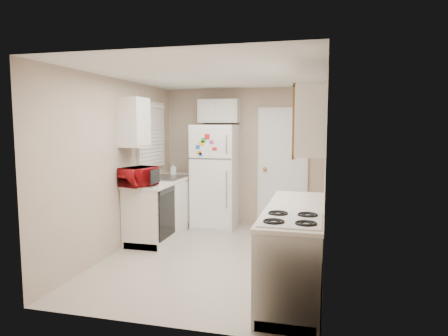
# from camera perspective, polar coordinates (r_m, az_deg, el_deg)

# --- Properties ---
(floor) EXTENTS (3.80, 3.80, 0.00)m
(floor) POSITION_cam_1_polar(r_m,az_deg,el_deg) (5.49, -1.30, -12.58)
(floor) COLOR beige
(floor) RESTS_ON ground
(ceiling) EXTENTS (3.80, 3.80, 0.00)m
(ceiling) POSITION_cam_1_polar(r_m,az_deg,el_deg) (5.24, -1.37, 13.13)
(ceiling) COLOR white
(ceiling) RESTS_ON floor
(wall_left) EXTENTS (3.80, 3.80, 0.00)m
(wall_left) POSITION_cam_1_polar(r_m,az_deg,el_deg) (5.76, -14.88, 0.34)
(wall_left) COLOR tan
(wall_left) RESTS_ON floor
(wall_right) EXTENTS (3.80, 3.80, 0.00)m
(wall_right) POSITION_cam_1_polar(r_m,az_deg,el_deg) (5.04, 14.19, -0.46)
(wall_right) COLOR tan
(wall_right) RESTS_ON floor
(wall_back) EXTENTS (2.80, 2.80, 0.00)m
(wall_back) POSITION_cam_1_polar(r_m,az_deg,el_deg) (7.07, 2.76, 1.61)
(wall_back) COLOR tan
(wall_back) RESTS_ON floor
(wall_front) EXTENTS (2.80, 2.80, 0.00)m
(wall_front) POSITION_cam_1_polar(r_m,az_deg,el_deg) (3.45, -9.74, -3.41)
(wall_front) COLOR tan
(wall_front) RESTS_ON floor
(left_counter) EXTENTS (0.60, 1.80, 0.90)m
(left_counter) POSITION_cam_1_polar(r_m,az_deg,el_deg) (6.55, -8.56, -5.47)
(left_counter) COLOR silver
(left_counter) RESTS_ON floor
(dishwasher) EXTENTS (0.03, 0.58, 0.72)m
(dishwasher) POSITION_cam_1_polar(r_m,az_deg,el_deg) (5.89, -8.20, -6.39)
(dishwasher) COLOR black
(dishwasher) RESTS_ON floor
(sink) EXTENTS (0.54, 0.74, 0.16)m
(sink) POSITION_cam_1_polar(r_m,az_deg,el_deg) (6.61, -8.12, -1.74)
(sink) COLOR gray
(sink) RESTS_ON left_counter
(microwave) EXTENTS (0.55, 0.40, 0.33)m
(microwave) POSITION_cam_1_polar(r_m,az_deg,el_deg) (5.76, -12.11, -1.09)
(microwave) COLOR maroon
(microwave) RESTS_ON left_counter
(soap_bottle) EXTENTS (0.12, 0.12, 0.20)m
(soap_bottle) POSITION_cam_1_polar(r_m,az_deg,el_deg) (6.99, -7.25, -0.14)
(soap_bottle) COLOR white
(soap_bottle) RESTS_ON left_counter
(window_blinds) EXTENTS (0.10, 0.98, 1.08)m
(window_blinds) POSITION_cam_1_polar(r_m,az_deg,el_deg) (6.65, -10.30, 4.67)
(window_blinds) COLOR silver
(window_blinds) RESTS_ON wall_left
(upper_cabinet_left) EXTENTS (0.30, 0.45, 0.70)m
(upper_cabinet_left) POSITION_cam_1_polar(r_m,az_deg,el_deg) (5.86, -12.71, 6.37)
(upper_cabinet_left) COLOR silver
(upper_cabinet_left) RESTS_ON wall_left
(refrigerator) EXTENTS (0.74, 0.72, 1.77)m
(refrigerator) POSITION_cam_1_polar(r_m,az_deg,el_deg) (6.88, -1.25, -1.17)
(refrigerator) COLOR white
(refrigerator) RESTS_ON floor
(cabinet_over_fridge) EXTENTS (0.70, 0.30, 0.40)m
(cabinet_over_fridge) POSITION_cam_1_polar(r_m,az_deg,el_deg) (7.00, -0.70, 8.12)
(cabinet_over_fridge) COLOR silver
(cabinet_over_fridge) RESTS_ON wall_back
(interior_door) EXTENTS (0.86, 0.06, 2.08)m
(interior_door) POSITION_cam_1_polar(r_m,az_deg,el_deg) (6.95, 8.36, -0.03)
(interior_door) COLOR white
(interior_door) RESTS_ON floor
(right_counter) EXTENTS (0.60, 2.00, 0.90)m
(right_counter) POSITION_cam_1_polar(r_m,az_deg,el_deg) (4.42, 9.97, -11.25)
(right_counter) COLOR silver
(right_counter) RESTS_ON floor
(stove) EXTENTS (0.55, 0.68, 0.82)m
(stove) POSITION_cam_1_polar(r_m,az_deg,el_deg) (3.88, 9.45, -14.41)
(stove) COLOR white
(stove) RESTS_ON floor
(upper_cabinet_right) EXTENTS (0.30, 1.20, 0.70)m
(upper_cabinet_right) POSITION_cam_1_polar(r_m,az_deg,el_deg) (4.51, 12.49, 6.45)
(upper_cabinet_right) COLOR silver
(upper_cabinet_right) RESTS_ON wall_right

